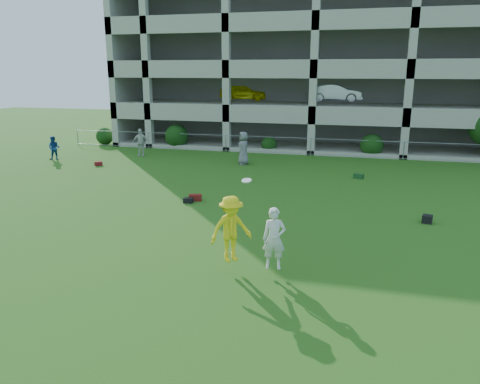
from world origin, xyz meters
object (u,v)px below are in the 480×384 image
(bystander_a, at_px, (54,148))
(crate_d, at_px, (427,219))
(parking_garage, at_px, (325,65))
(bystander_b, at_px, (140,142))
(frisbee_contest, at_px, (240,231))
(bystander_c, at_px, (243,148))

(bystander_a, xyz_separation_m, crate_d, (21.77, -7.51, -0.61))
(bystander_a, distance_m, parking_garage, 22.14)
(bystander_b, distance_m, frisbee_contest, 20.01)
(bystander_c, height_order, frisbee_contest, frisbee_contest)
(crate_d, relative_size, frisbee_contest, 0.14)
(frisbee_contest, height_order, parking_garage, parking_garage)
(frisbee_contest, bearing_deg, bystander_b, 124.64)
(bystander_b, relative_size, frisbee_contest, 0.71)
(crate_d, bearing_deg, parking_garage, 105.20)
(bystander_a, distance_m, bystander_b, 5.47)
(bystander_c, distance_m, parking_garage, 14.31)
(parking_garage, bearing_deg, bystander_c, -105.62)
(bystander_a, distance_m, crate_d, 23.04)
(bystander_c, distance_m, crate_d, 13.37)
(parking_garage, bearing_deg, bystander_a, -137.09)
(bystander_b, xyz_separation_m, frisbee_contest, (11.37, -16.46, 0.32))
(frisbee_contest, bearing_deg, crate_d, 47.11)
(crate_d, xyz_separation_m, parking_garage, (-6.02, 22.15, 5.86))
(bystander_b, relative_size, parking_garage, 0.06)
(bystander_a, xyz_separation_m, bystander_b, (4.69, 2.80, 0.15))
(bystander_a, xyz_separation_m, frisbee_contest, (16.06, -13.65, 0.48))
(bystander_a, relative_size, bystander_b, 0.83)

